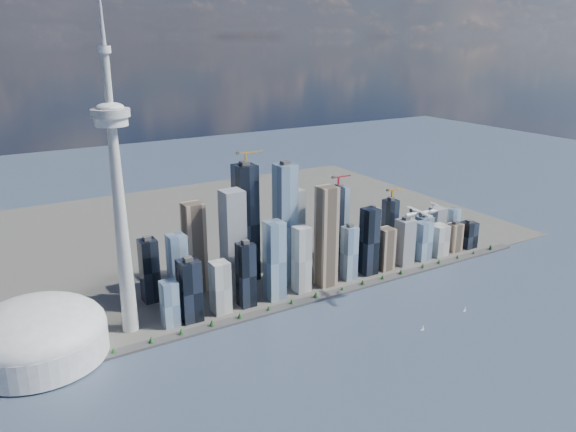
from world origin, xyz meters
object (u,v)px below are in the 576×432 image
airplane (421,213)px  dome_stadium (37,334)px  needle_tower (118,192)px  sailboat_west (465,309)px  sailboat_east (423,328)px

airplane → dome_stadium: bearing=172.3°
needle_tower → airplane: 504.63m
dome_stadium → sailboat_west: (662.49, -224.21, -36.02)m
dome_stadium → sailboat_west: dome_stadium is taller
dome_stadium → sailboat_west: 700.33m
airplane → sailboat_west: bearing=-52.2°
needle_tower → sailboat_west: (522.49, -234.21, -232.42)m
sailboat_west → sailboat_east: 111.66m
dome_stadium → sailboat_east: 600.65m
needle_tower → sailboat_west: 617.96m
needle_tower → sailboat_east: 532.51m
dome_stadium → airplane: 645.18m
needle_tower → dome_stadium: needle_tower is taller
sailboat_west → airplane: bearing=120.4°
sailboat_east → dome_stadium: bearing=160.7°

